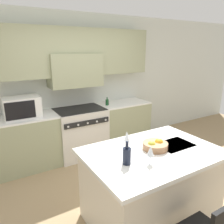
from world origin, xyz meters
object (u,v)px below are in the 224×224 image
(wine_glass_far, at_px, (127,137))
(fruit_bowl, at_px, (155,145))
(microwave, at_px, (22,107))
(oil_bottle_on_counter, at_px, (107,102))
(wine_bottle, at_px, (127,155))
(range_stove, at_px, (81,132))
(wine_glass_near, at_px, (151,151))

(wine_glass_far, distance_m, fruit_bowl, 0.35)
(microwave, relative_size, oil_bottle_on_counter, 3.53)
(wine_bottle, height_order, oil_bottle_on_counter, wine_bottle)
(microwave, bearing_deg, oil_bottle_on_counter, -0.71)
(range_stove, relative_size, oil_bottle_on_counter, 5.79)
(wine_glass_far, bearing_deg, wine_bottle, -124.53)
(fruit_bowl, bearing_deg, range_stove, 93.21)
(range_stove, bearing_deg, wine_bottle, -99.87)
(wine_glass_near, relative_size, oil_bottle_on_counter, 1.24)
(wine_glass_near, xyz_separation_m, oil_bottle_on_counter, (0.76, 2.22, -0.06))
(oil_bottle_on_counter, bearing_deg, wine_bottle, -114.67)
(range_stove, height_order, oil_bottle_on_counter, oil_bottle_on_counter)
(wine_glass_far, relative_size, oil_bottle_on_counter, 1.24)
(range_stove, relative_size, wine_glass_near, 4.68)
(microwave, xyz_separation_m, oil_bottle_on_counter, (1.61, -0.02, -0.11))
(range_stove, relative_size, wine_bottle, 3.86)
(wine_glass_far, distance_m, oil_bottle_on_counter, 1.94)
(range_stove, distance_m, wine_bottle, 2.20)
(range_stove, bearing_deg, oil_bottle_on_counter, -0.13)
(wine_glass_far, bearing_deg, microwave, 115.35)
(wine_glass_near, bearing_deg, range_stove, 85.88)
(wine_glass_near, distance_m, wine_glass_far, 0.43)
(microwave, bearing_deg, range_stove, -1.06)
(range_stove, xyz_separation_m, microwave, (-1.01, 0.02, 0.64))
(microwave, distance_m, fruit_bowl, 2.31)
(microwave, xyz_separation_m, wine_glass_near, (0.85, -2.24, -0.05))
(wine_glass_near, bearing_deg, oil_bottle_on_counter, 71.12)
(range_stove, distance_m, fruit_bowl, 2.06)
(wine_glass_far, bearing_deg, range_stove, 85.21)
(microwave, bearing_deg, wine_glass_near, -69.30)
(range_stove, bearing_deg, wine_glass_far, -94.79)
(microwave, distance_m, wine_glass_far, 2.00)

